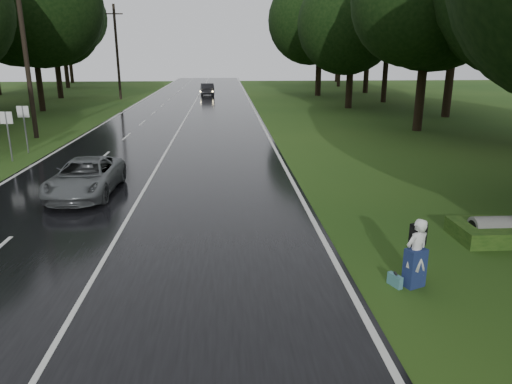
% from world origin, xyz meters
% --- Properties ---
extents(ground, '(160.00, 160.00, 0.00)m').
position_xyz_m(ground, '(0.00, 0.00, 0.00)').
color(ground, '#294815').
rests_on(ground, ground).
extents(road, '(12.00, 140.00, 0.04)m').
position_xyz_m(road, '(0.00, 20.00, 0.02)').
color(road, black).
rests_on(road, ground).
extents(lane_center, '(0.12, 140.00, 0.01)m').
position_xyz_m(lane_center, '(0.00, 20.00, 0.04)').
color(lane_center, silver).
rests_on(lane_center, road).
extents(grey_car, '(2.18, 4.64, 1.28)m').
position_xyz_m(grey_car, '(-2.02, 7.45, 0.68)').
color(grey_car, '#575B5D').
rests_on(grey_car, road).
extents(far_car, '(1.87, 4.44, 1.42)m').
position_xyz_m(far_car, '(1.04, 49.33, 0.75)').
color(far_car, black).
rests_on(far_car, road).
extents(hitchhiker, '(0.69, 0.67, 1.60)m').
position_xyz_m(hitchhiker, '(7.29, -0.27, 0.74)').
color(hitchhiker, silver).
rests_on(hitchhiker, ground).
extents(suitcase, '(0.26, 0.41, 0.28)m').
position_xyz_m(suitcase, '(6.87, -0.28, 0.14)').
color(suitcase, teal).
rests_on(suitcase, ground).
extents(culvert, '(1.35, 0.67, 0.67)m').
position_xyz_m(culvert, '(10.63, 2.28, 0.00)').
color(culvert, slate).
rests_on(culvert, ground).
extents(utility_pole_mid, '(1.80, 0.28, 9.86)m').
position_xyz_m(utility_pole_mid, '(-8.50, 20.09, 0.00)').
color(utility_pole_mid, black).
rests_on(utility_pole_mid, ground).
extents(utility_pole_far, '(1.80, 0.28, 10.02)m').
position_xyz_m(utility_pole_far, '(-8.50, 45.12, 0.00)').
color(utility_pole_far, black).
rests_on(utility_pole_far, ground).
extents(road_sign_a, '(0.57, 0.10, 2.38)m').
position_xyz_m(road_sign_a, '(-7.20, 13.46, 0.00)').
color(road_sign_a, white).
rests_on(road_sign_a, ground).
extents(road_sign_b, '(0.58, 0.10, 2.44)m').
position_xyz_m(road_sign_b, '(-7.20, 15.44, 0.00)').
color(road_sign_b, white).
rests_on(road_sign_b, ground).
extents(tree_left_e, '(9.71, 9.71, 15.17)m').
position_xyz_m(tree_left_e, '(-13.19, 34.31, 0.00)').
color(tree_left_e, black).
rests_on(tree_left_e, ground).
extents(tree_left_f, '(8.97, 8.97, 14.02)m').
position_xyz_m(tree_left_f, '(-15.67, 46.99, 0.00)').
color(tree_left_f, black).
rests_on(tree_left_f, ground).
extents(tree_right_d, '(9.68, 9.68, 15.12)m').
position_xyz_m(tree_right_d, '(16.03, 21.31, 0.00)').
color(tree_right_d, black).
rests_on(tree_right_d, ground).
extents(tree_right_e, '(7.99, 7.99, 12.48)m').
position_xyz_m(tree_right_e, '(14.80, 34.87, 0.00)').
color(tree_right_e, black).
rests_on(tree_right_e, ground).
extents(tree_right_f, '(9.29, 9.29, 14.52)m').
position_xyz_m(tree_right_f, '(14.47, 48.32, 0.00)').
color(tree_right_f, black).
rests_on(tree_right_f, ground).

